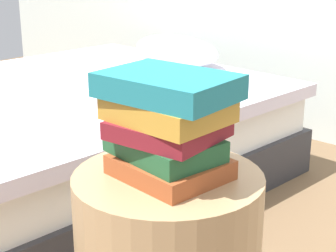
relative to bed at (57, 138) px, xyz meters
The scene contains 6 objects.
bed is the anchor object (origin of this frame).
book_rust 1.40m from the bed, 25.57° to the right, with size 0.24×0.21×0.05m, color #994723.
book_forest 1.40m from the bed, 25.91° to the right, with size 0.25×0.18×0.05m, color #1E512D.
book_maroon 1.42m from the bed, 25.87° to the right, with size 0.23×0.21×0.04m, color maroon.
book_ochre 1.43m from the bed, 25.92° to the right, with size 0.25×0.20×0.05m, color #B7842D.
book_teal 1.46m from the bed, 25.68° to the right, with size 0.29×0.21×0.06m, color #1E727F.
Camera 1 is at (0.79, -0.89, 1.09)m, focal length 59.33 mm.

